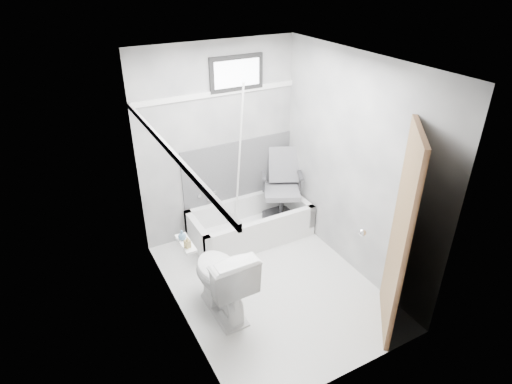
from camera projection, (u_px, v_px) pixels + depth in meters
floor at (271, 285)px, 4.71m from camera, size 2.60×2.60×0.00m
ceiling at (276, 63)px, 3.55m from camera, size 2.60×2.60×0.00m
wall_back at (219, 144)px, 5.14m from camera, size 2.00×0.02×2.40m
wall_front at (362, 264)px, 3.13m from camera, size 2.00×0.02×2.40m
wall_left at (174, 215)px, 3.72m from camera, size 0.02×2.60×2.40m
wall_right at (354, 168)px, 4.55m from camera, size 0.02×2.60×2.40m
bathtub at (250, 223)px, 5.42m from camera, size 1.50×0.70×0.42m
office_chair at (282, 187)px, 5.48m from camera, size 0.71×0.71×0.92m
toilet at (222, 278)px, 4.19m from camera, size 0.48×0.84×0.81m
door at (447, 247)px, 3.65m from camera, size 0.78×0.78×2.00m
window at (236, 73)px, 4.83m from camera, size 0.66×0.04×0.40m
backerboard at (238, 170)px, 5.42m from camera, size 1.50×0.02×0.78m
trim_back at (217, 93)px, 4.83m from camera, size 2.00×0.02×0.06m
trim_left at (168, 149)px, 3.42m from camera, size 0.02×2.60×0.06m
pole at (239, 160)px, 5.09m from camera, size 0.02×0.32×1.93m
shelf at (186, 243)px, 3.86m from camera, size 0.10×0.32×0.02m
soap_bottle_a at (187, 242)px, 3.76m from camera, size 0.06×0.06×0.11m
soap_bottle_b at (182, 235)px, 3.87m from camera, size 0.10×0.10×0.10m
faucet at (207, 196)px, 5.34m from camera, size 0.26×0.10×0.16m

